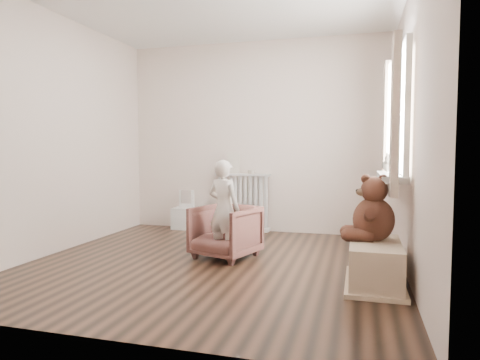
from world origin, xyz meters
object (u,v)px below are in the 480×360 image
(toy_vanity, at_px, (185,210))
(child, at_px, (224,209))
(teddy_bear, at_px, (374,204))
(radiator, at_px, (243,203))
(plush_cat, at_px, (389,163))
(toy_bench, at_px, (375,261))
(armchair, at_px, (225,232))

(toy_vanity, relative_size, child, 0.55)
(toy_vanity, relative_size, teddy_bear, 1.01)
(radiator, height_order, plush_cat, plush_cat)
(radiator, bearing_deg, toy_bench, -49.78)
(toy_bench, distance_m, teddy_bear, 0.48)
(armchair, height_order, plush_cat, plush_cat)
(armchair, height_order, toy_bench, armchair)
(radiator, xyz_separation_m, armchair, (0.20, -1.44, -0.12))
(teddy_bear, bearing_deg, toy_vanity, 138.75)
(toy_bench, bearing_deg, teddy_bear, 100.00)
(radiator, relative_size, child, 0.80)
(toy_vanity, height_order, toy_bench, toy_vanity)
(toy_vanity, bearing_deg, teddy_bear, -36.69)
(toy_vanity, xyz_separation_m, armchair, (1.04, -1.41, -0.00))
(toy_vanity, height_order, teddy_bear, teddy_bear)
(toy_vanity, height_order, child, child)
(teddy_bear, distance_m, plush_cat, 0.72)
(teddy_bear, bearing_deg, armchair, 158.22)
(toy_vanity, xyz_separation_m, plush_cat, (2.65, -1.24, 0.72))
(teddy_bear, bearing_deg, toy_bench, -84.56)
(radiator, distance_m, plush_cat, 2.29)
(radiator, height_order, toy_vanity, radiator)
(child, bearing_deg, teddy_bear, -176.90)
(toy_vanity, distance_m, toy_bench, 3.18)
(armchair, bearing_deg, plush_cat, 24.65)
(toy_bench, xyz_separation_m, plush_cat, (0.14, 0.71, 0.80))
(armchair, relative_size, teddy_bear, 1.10)
(radiator, relative_size, toy_bench, 1.04)
(teddy_bear, xyz_separation_m, plush_cat, (0.16, 0.62, 0.33))
(toy_bench, xyz_separation_m, teddy_bear, (-0.02, 0.09, 0.47))
(armchair, xyz_separation_m, teddy_bear, (1.45, -0.45, 0.40))
(radiator, xyz_separation_m, toy_bench, (1.67, -1.98, -0.19))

